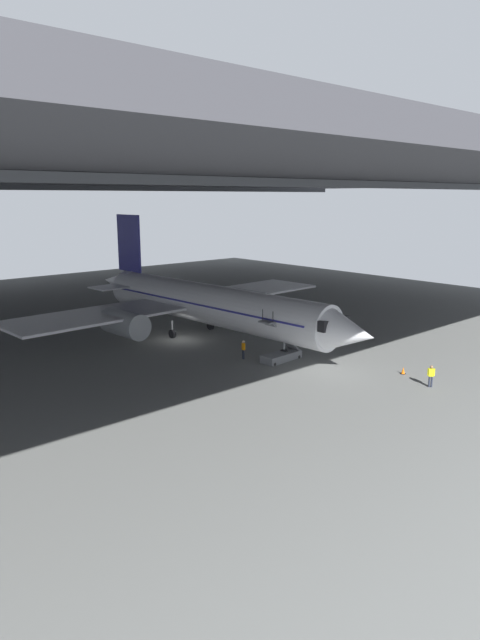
{
  "coord_description": "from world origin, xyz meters",
  "views": [
    {
      "loc": [
        -31.93,
        -45.33,
        14.35
      ],
      "look_at": [
        2.68,
        -6.14,
        2.68
      ],
      "focal_mm": 31.2,
      "sensor_mm": 36.0,
      "label": 1
    }
  ],
  "objects_px": {
    "crew_worker_near_nose": "(431,375)",
    "traffic_cone_orange": "(403,371)",
    "boarding_stairs": "(281,353)",
    "crew_worker_by_stairs": "(243,348)",
    "airplane_main": "(206,304)"
  },
  "relations": [
    {
      "from": "traffic_cone_orange",
      "to": "crew_worker_by_stairs",
      "type": "bearing_deg",
      "value": 120.36
    },
    {
      "from": "airplane_main",
      "to": "traffic_cone_orange",
      "type": "height_order",
      "value": "airplane_main"
    },
    {
      "from": "crew_worker_near_nose",
      "to": "traffic_cone_orange",
      "type": "height_order",
      "value": "crew_worker_near_nose"
    },
    {
      "from": "boarding_stairs",
      "to": "crew_worker_by_stairs",
      "type": "xyz_separation_m",
      "value": [
        -2.17,
        2.56,
        0.25
      ]
    },
    {
      "from": "crew_worker_by_stairs",
      "to": "airplane_main",
      "type": "bearing_deg",
      "value": 74.68
    },
    {
      "from": "boarding_stairs",
      "to": "crew_worker_by_stairs",
      "type": "height_order",
      "value": "boarding_stairs"
    },
    {
      "from": "crew_worker_by_stairs",
      "to": "traffic_cone_orange",
      "type": "distance_m",
      "value": 13.87
    },
    {
      "from": "airplane_main",
      "to": "boarding_stairs",
      "type": "distance_m",
      "value": 11.31
    },
    {
      "from": "airplane_main",
      "to": "crew_worker_by_stairs",
      "type": "height_order",
      "value": "airplane_main"
    },
    {
      "from": "airplane_main",
      "to": "crew_worker_near_nose",
      "type": "relative_size",
      "value": 22.76
    },
    {
      "from": "airplane_main",
      "to": "crew_worker_by_stairs",
      "type": "distance_m",
      "value": 9.08
    },
    {
      "from": "traffic_cone_orange",
      "to": "crew_worker_near_nose",
      "type": "bearing_deg",
      "value": -111.42
    },
    {
      "from": "crew_worker_near_nose",
      "to": "crew_worker_by_stairs",
      "type": "bearing_deg",
      "value": 110.85
    },
    {
      "from": "boarding_stairs",
      "to": "crew_worker_near_nose",
      "type": "relative_size",
      "value": 2.77
    },
    {
      "from": "crew_worker_near_nose",
      "to": "boarding_stairs",
      "type": "bearing_deg",
      "value": 105.93
    }
  ]
}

